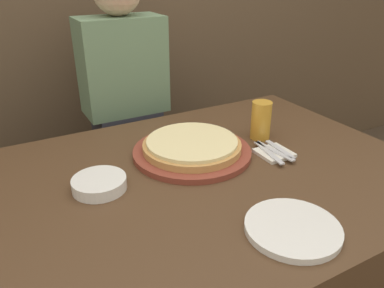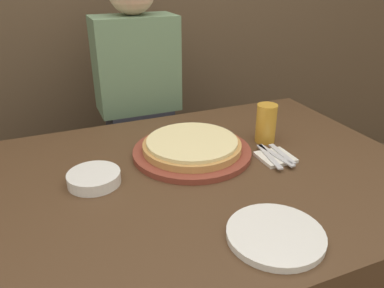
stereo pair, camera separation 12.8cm
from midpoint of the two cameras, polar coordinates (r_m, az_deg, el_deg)
name	(u,v)px [view 1 (the left image)]	position (r m, az deg, el deg)	size (l,w,h in m)	color
dining_table	(196,266)	(1.40, -2.20, -18.17)	(1.47, 1.02, 0.75)	#4C331E
pizza_on_board	(192,148)	(1.28, -2.85, -0.68)	(0.41, 0.41, 0.06)	brown
beer_glass	(261,119)	(1.40, 7.93, 3.78)	(0.07, 0.07, 0.14)	gold
dinner_plate	(293,228)	(0.96, 11.35, -12.61)	(0.24, 0.24, 0.02)	white
side_bowl	(99,184)	(1.14, -17.10, -5.88)	(0.16, 0.16, 0.04)	white
napkin_stack	(274,153)	(1.31, 9.69, -1.44)	(0.11, 0.11, 0.01)	silver
fork	(269,152)	(1.29, 8.84, -1.35)	(0.05, 0.18, 0.00)	silver
dinner_knife	(274,151)	(1.30, 9.72, -1.11)	(0.03, 0.18, 0.00)	silver
spoon	(280,149)	(1.32, 10.58, -0.87)	(0.03, 0.15, 0.00)	silver
diner_person	(127,122)	(1.80, -11.88, 3.20)	(0.36, 0.20, 1.35)	#33333D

